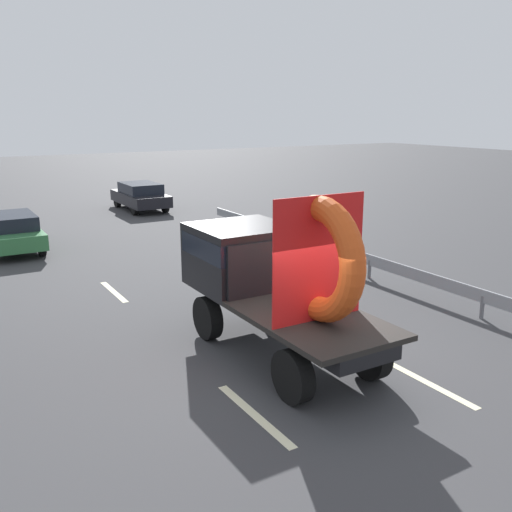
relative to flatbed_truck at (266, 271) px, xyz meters
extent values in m
plane|color=#38383A|center=(0.15, -1.55, -1.62)|extent=(120.00, 120.00, 0.00)
cylinder|color=black|center=(-0.85, 0.98, -1.15)|extent=(0.28, 0.93, 0.93)
cylinder|color=black|center=(0.85, 0.98, -1.15)|extent=(0.28, 0.93, 0.93)
cylinder|color=black|center=(-0.85, -2.23, -1.15)|extent=(0.28, 0.93, 0.93)
cylinder|color=black|center=(0.85, -2.23, -1.15)|extent=(0.28, 0.93, 0.93)
cube|color=black|center=(0.00, -0.62, -0.70)|extent=(1.30, 5.14, 0.25)
cube|color=black|center=(0.00, 0.98, 0.10)|extent=(2.00, 1.95, 1.35)
cube|color=black|center=(0.00, 0.93, 0.40)|extent=(2.02, 1.85, 0.44)
cube|color=black|center=(0.00, -1.59, -0.53)|extent=(2.00, 3.20, 0.10)
cube|color=black|center=(0.00, -0.04, 0.07)|extent=(1.80, 0.08, 1.10)
torus|color=#D84C19|center=(0.00, -1.74, 0.64)|extent=(0.43, 2.23, 2.23)
cube|color=red|center=(0.00, -1.74, 0.64)|extent=(1.90, 0.03, 2.23)
cylinder|color=black|center=(-2.50, 12.95, -1.31)|extent=(0.21, 0.61, 0.61)
cylinder|color=black|center=(-2.50, 10.38, -1.31)|extent=(0.21, 0.61, 0.61)
cube|color=#33723F|center=(-3.24, 11.66, -1.05)|extent=(1.72, 4.02, 0.53)
cube|color=black|center=(-3.24, 11.57, -0.55)|extent=(1.55, 2.25, 0.48)
cube|color=gray|center=(5.23, 4.57, -1.07)|extent=(0.06, 15.58, 0.32)
cylinder|color=slate|center=(5.23, -1.27, -1.35)|extent=(0.10, 0.10, 0.55)
cylinder|color=slate|center=(5.23, 2.63, -1.35)|extent=(0.10, 0.10, 0.55)
cylinder|color=slate|center=(5.23, 6.52, -1.35)|extent=(0.10, 0.10, 0.55)
cylinder|color=slate|center=(5.23, 10.42, -1.35)|extent=(0.10, 0.10, 0.55)
cube|color=beige|center=(-1.62, -2.27, -1.62)|extent=(0.16, 2.24, 0.01)
cube|color=beige|center=(-1.62, 5.19, -1.62)|extent=(0.16, 2.06, 0.01)
cube|color=beige|center=(1.62, -2.74, -1.62)|extent=(0.16, 2.57, 0.01)
cube|color=beige|center=(1.62, 5.86, -1.62)|extent=(0.16, 2.57, 0.01)
cylinder|color=black|center=(2.81, 18.89, -1.31)|extent=(0.22, 0.63, 0.63)
cylinder|color=black|center=(4.34, 18.89, -1.31)|extent=(0.22, 0.63, 0.63)
cylinder|color=black|center=(2.81, 16.24, -1.31)|extent=(0.22, 0.63, 0.63)
cylinder|color=black|center=(4.34, 16.24, -1.31)|extent=(0.22, 0.63, 0.63)
cube|color=black|center=(3.58, 17.57, -1.04)|extent=(1.77, 4.13, 0.54)
cube|color=black|center=(3.58, 17.47, -0.52)|extent=(1.59, 2.31, 0.49)
camera|label=1|loc=(-5.79, -9.28, 3.11)|focal=39.50mm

